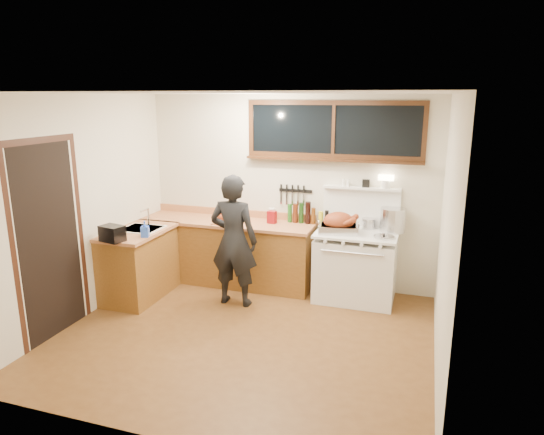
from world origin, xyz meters
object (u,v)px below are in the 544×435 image
(vintage_stove, at_px, (356,264))
(roast_turkey, at_px, (339,224))
(man, at_px, (234,241))
(cutting_board, at_px, (225,219))

(vintage_stove, xyz_separation_m, roast_turkey, (-0.22, -0.08, 0.54))
(man, bearing_deg, vintage_stove, 23.43)
(man, distance_m, roast_turkey, 1.34)
(cutting_board, bearing_deg, roast_turkey, -0.12)
(roast_turkey, bearing_deg, cutting_board, 179.88)
(man, distance_m, cutting_board, 0.66)
(vintage_stove, xyz_separation_m, cutting_board, (-1.78, -0.07, 0.48))
(man, relative_size, roast_turkey, 3.07)
(man, xyz_separation_m, roast_turkey, (1.21, 0.54, 0.17))
(vintage_stove, height_order, roast_turkey, vintage_stove)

